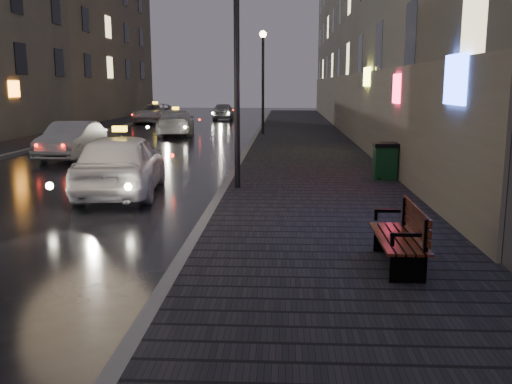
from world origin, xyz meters
TOP-DOWN VIEW (x-y plane):
  - ground at (0.00, 0.00)m, footprint 120.00×120.00m
  - sidewalk at (3.90, 21.00)m, footprint 4.60×58.00m
  - curb at (1.50, 21.00)m, footprint 0.20×58.00m
  - sidewalk_far at (-8.70, 21.00)m, footprint 2.40×58.00m
  - curb_far at (-7.40, 21.00)m, footprint 0.20×58.00m
  - building_near at (7.10, 25.00)m, footprint 1.80×50.00m
  - building_far_c at (-13.50, 39.00)m, footprint 6.00×22.00m
  - lamp_near at (1.85, 6.00)m, footprint 0.36×0.36m
  - lamp_far at (1.85, 22.00)m, footprint 0.36×0.36m
  - bench at (4.74, -0.17)m, footprint 0.60×1.72m
  - trash_bin at (5.80, 7.62)m, footprint 0.67×0.67m
  - taxi_near at (-1.03, 5.74)m, footprint 2.36×4.78m
  - car_left_mid at (-4.90, 12.67)m, footprint 1.44×4.11m
  - taxi_mid at (-2.90, 22.63)m, footprint 2.59×5.00m
  - taxi_far at (-6.30, 32.71)m, footprint 2.71×5.13m
  - car_far at (-1.79, 36.24)m, footprint 1.77×3.98m

SIDE VIEW (x-z plane):
  - ground at x=0.00m, z-range 0.00..0.00m
  - sidewalk at x=3.90m, z-range 0.00..0.15m
  - curb at x=1.50m, z-range 0.00..0.15m
  - sidewalk_far at x=-8.70m, z-range 0.00..0.15m
  - curb_far at x=-7.40m, z-range 0.00..0.15m
  - bench at x=4.74m, z-range 0.15..1.03m
  - trash_bin at x=5.80m, z-range 0.16..1.15m
  - car_far at x=-1.79m, z-range 0.00..1.33m
  - car_left_mid at x=-4.90m, z-range 0.00..1.35m
  - taxi_far at x=-6.30m, z-range 0.00..1.38m
  - taxi_mid at x=-2.90m, z-range 0.00..1.39m
  - taxi_near at x=-1.03m, z-range 0.00..1.57m
  - lamp_near at x=1.85m, z-range 0.85..6.13m
  - lamp_far at x=1.85m, z-range 0.85..6.13m
  - building_far_c at x=-13.50m, z-range 0.00..11.00m
  - building_near at x=7.10m, z-range 0.00..13.00m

